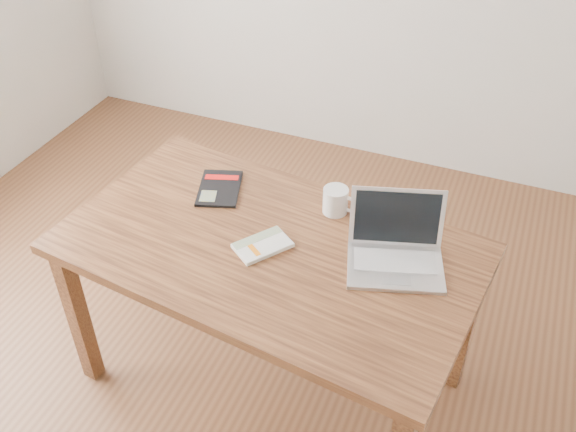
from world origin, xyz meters
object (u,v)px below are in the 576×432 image
at_px(desk, 269,263).
at_px(black_guidebook, 219,188).
at_px(coffee_mug, 336,200).
at_px(laptop, 396,249).
at_px(white_guidebook, 263,245).

xyz_separation_m(desk, black_guidebook, (-0.31, 0.23, 0.10)).
height_order(black_guidebook, coffee_mug, coffee_mug).
height_order(desk, black_guidebook, black_guidebook).
bearing_deg(coffee_mug, desk, -116.55).
bearing_deg(coffee_mug, laptop, -29.07).
xyz_separation_m(white_guidebook, coffee_mug, (0.17, 0.29, 0.05)).
xyz_separation_m(desk, laptop, (0.44, 0.09, 0.14)).
relative_size(white_guidebook, black_guidebook, 0.82).
bearing_deg(laptop, desk, 174.84).
bearing_deg(white_guidebook, desk, 92.10).
distance_m(desk, laptop, 0.47).
distance_m(laptop, coffee_mug, 0.33).
height_order(desk, white_guidebook, white_guidebook).
bearing_deg(black_guidebook, coffee_mug, -13.70).
bearing_deg(coffee_mug, white_guidebook, -116.77).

